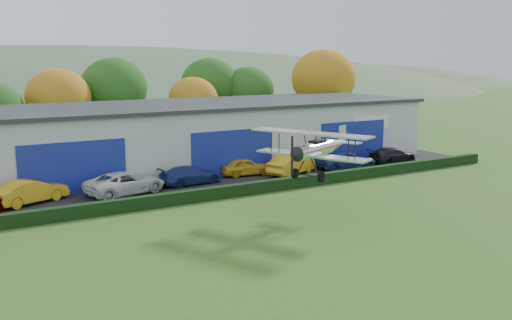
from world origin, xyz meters
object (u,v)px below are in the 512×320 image
hangar (199,134)px  car_5 (292,164)px  car_3 (190,175)px  car_6 (346,160)px  car_4 (246,167)px  car_7 (392,155)px  car_1 (31,191)px  car_2 (125,183)px  biplane (318,147)px

hangar → car_5: size_ratio=8.70×
car_3 → car_6: size_ratio=0.88×
hangar → car_4: bearing=-82.0°
car_3 → car_4: bearing=-85.1°
car_6 → car_7: (5.21, 0.02, -0.05)m
car_5 → car_7: car_5 is taller
car_5 → car_6: car_5 is taller
car_1 → car_6: bearing=-115.4°
car_6 → car_1: bearing=91.1°
car_2 → car_4: size_ratio=1.36×
car_4 → biplane: (-1.81, -11.56, 3.22)m
car_2 → car_7: size_ratio=1.17×
car_1 → car_3: car_1 is taller
car_2 → car_4: bearing=-95.9°
car_3 → car_5: size_ratio=0.98×
hangar → car_3: 8.39m
car_3 → car_4: 5.04m
car_3 → car_5: (8.31, -0.78, 0.11)m
car_3 → car_7: (18.58, -1.26, 0.01)m
car_5 → car_3: bearing=63.7°
car_1 → biplane: biplane is taller
car_6 → car_5: bearing=88.9°
car_4 → car_6: (8.38, -1.96, 0.04)m
hangar → biplane: hangar is taller
car_6 → car_7: car_6 is taller
car_3 → car_4: size_ratio=1.15×
hangar → car_4: 6.72m
car_4 → car_5: (3.32, -1.47, 0.09)m
hangar → car_1: (-14.91, -6.91, -1.85)m
hangar → car_3: hangar is taller
car_5 → hangar: bearing=7.3°
car_4 → car_5: car_5 is taller
car_5 → car_7: (10.27, -0.48, -0.10)m
car_3 → car_6: (13.37, -1.27, 0.06)m
hangar → car_6: (9.28, -8.33, -1.89)m
hangar → car_2: hangar is taller
car_3 → biplane: size_ratio=0.64×
hangar → car_6: hangar is taller
hangar → biplane: 18.00m
car_1 → car_7: (29.40, -1.41, -0.08)m
car_2 → car_7: (23.56, -0.70, -0.08)m
car_1 → hangar: bearing=-87.2°
car_6 → biplane: bearing=137.8°
car_1 → car_3: 10.81m
hangar → car_5: hangar is taller
biplane → hangar: bearing=63.3°
car_3 → biplane: bearing=-166.6°
car_3 → hangar: bearing=-33.1°
car_3 → car_5: 8.35m
car_2 → car_7: 23.57m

